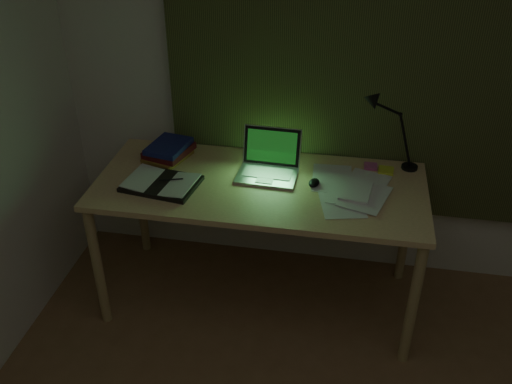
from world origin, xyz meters
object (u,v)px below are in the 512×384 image
desk (260,244)px  loose_papers (346,189)px  laptop (267,159)px  desk_lamp (416,129)px  open_textbook (161,183)px  book_stack (168,150)px

desk → loose_papers: (0.45, 0.01, 0.41)m
laptop → loose_papers: (0.43, -0.06, -0.10)m
desk_lamp → laptop: bearing=-169.4°
desk → desk_lamp: 1.06m
open_textbook → book_stack: size_ratio=1.49×
desk → book_stack: book_stack is taller
loose_papers → book_stack: bearing=170.2°
laptop → desk_lamp: desk_lamp is taller
open_textbook → desk_lamp: bearing=26.3°
loose_papers → desk_lamp: desk_lamp is taller
book_stack → desk_lamp: (1.35, 0.12, 0.19)m
open_textbook → desk_lamp: (1.30, 0.42, 0.22)m
open_textbook → loose_papers: open_textbook is taller
open_textbook → book_stack: bearing=108.9°
laptop → loose_papers: bearing=-5.7°
desk → laptop: bearing=70.8°
desk → laptop: (0.03, 0.07, 0.51)m
desk_lamp → book_stack: bearing=178.6°
desk → open_textbook: 0.67m
desk → open_textbook: bearing=-167.7°
desk → loose_papers: size_ratio=4.87×
book_stack → desk_lamp: size_ratio=0.53×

